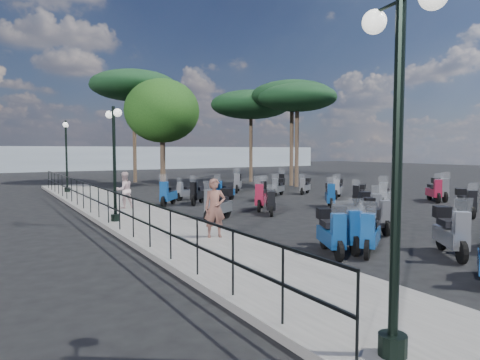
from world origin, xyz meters
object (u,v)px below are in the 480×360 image
pedestrian_far (124,190)px  scooter_26 (434,192)px  scooter_16 (263,192)px  scooter_30 (346,230)px  scooter_8 (377,216)px  scooter_2 (271,203)px  lamp_post_1 (114,156)px  pine_2 (134,86)px  scooter_3 (218,205)px  scooter_29 (282,183)px  scooter_27 (440,190)px  scooter_5 (187,191)px  scooter_20 (359,195)px  pine_1 (292,95)px  scooter_15 (330,196)px  lamp_post_2 (66,151)px  scooter_23 (278,187)px  scooter_0 (371,233)px  scooter_1 (331,233)px  scooter_19 (466,203)px  scooter_11 (224,192)px  pine_0 (251,105)px  scooter_4 (168,195)px  scooter_21 (384,196)px  scooter_7 (451,233)px  broadleaf_tree (162,111)px  scooter_17 (238,183)px  pine_3 (297,98)px  scooter_14 (370,208)px  scooter_9 (261,198)px  scooter_10 (197,194)px  scooter_28 (305,186)px

pedestrian_far → scooter_26: (14.01, -4.53, -0.40)m
scooter_16 → scooter_30: 10.75m
scooter_8 → scooter_2: bearing=-58.3°
lamp_post_1 → pine_2: size_ratio=0.44×
lamp_post_1 → scooter_3: (3.42, -0.96, -1.79)m
scooter_29 → scooter_27: bearing=152.0°
scooter_5 → scooter_20: bearing=-156.3°
pedestrian_far → scooter_8: pedestrian_far is taller
scooter_30 → pine_1: pine_1 is taller
scooter_3 → scooter_16: (4.82, 4.25, -0.10)m
scooter_15 → scooter_27: scooter_27 is taller
lamp_post_2 → scooter_27: bearing=-29.4°
scooter_23 → lamp_post_1: bearing=79.9°
scooter_0 → scooter_1: (-0.90, 0.43, 0.01)m
scooter_0 → scooter_26: (10.88, 5.79, -0.01)m
scooter_19 → scooter_26: bearing=-92.6°
scooter_11 → pine_1: (8.71, 5.78, 5.96)m
lamp_post_2 → scooter_11: (6.18, -7.46, -2.01)m
scooter_15 → scooter_20: (1.76, -0.03, -0.07)m
scooter_20 → pine_0: (3.63, 15.06, 5.70)m
scooter_1 → scooter_2: scooter_1 is taller
scooter_4 → scooter_21: 9.69m
scooter_15 → scooter_29: 7.72m
scooter_7 → scooter_2: bearing=-53.1°
pedestrian_far → scooter_15: (8.17, -3.46, -0.37)m
scooter_20 → pine_1: size_ratio=0.19×
scooter_4 → broadleaf_tree: size_ratio=0.20×
lamp_post_1 → scooter_30: (4.10, -6.63, -1.82)m
scooter_2 → scooter_17: size_ratio=0.87×
pine_3 → pine_0: bearing=91.5°
lamp_post_2 → scooter_21: 17.39m
scooter_2 → scooter_11: scooter_11 is taller
scooter_4 → scooter_15: (5.97, -4.17, 0.02)m
scooter_14 → scooter_5: bearing=-45.7°
scooter_16 → scooter_20: bearing=160.6°
scooter_9 → lamp_post_1: bearing=43.7°
scooter_4 → scooter_27: bearing=-162.1°
scooter_17 → scooter_27: size_ratio=1.01×
scooter_3 → pine_1: pine_1 is taller
scooter_9 → scooter_16: (2.00, 2.76, -0.06)m
scooter_4 → scooter_10: bearing=-143.8°
scooter_30 → scooter_29: bearing=-94.0°
scooter_3 → scooter_30: bearing=153.2°
pine_0 → scooter_1: bearing=-117.8°
scooter_21 → scooter_29: scooter_21 is taller
scooter_11 → scooter_28: 5.69m
scooter_23 → scooter_20: bearing=153.7°
scooter_3 → scooter_16: 6.43m
scooter_30 → broadleaf_tree: bearing=-71.9°
scooter_14 → scooter_23: (2.59, 8.95, -0.05)m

